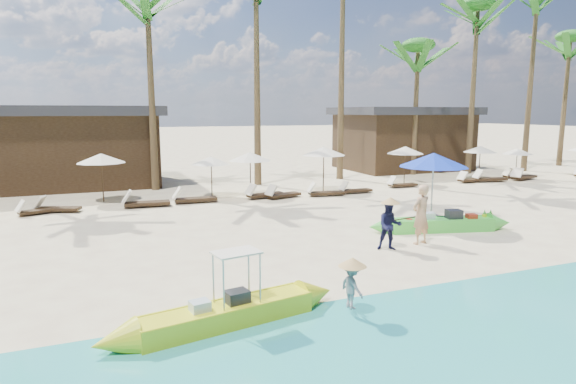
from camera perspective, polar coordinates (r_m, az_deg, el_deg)
name	(u,v)px	position (r m, az deg, el deg)	size (l,w,h in m)	color
ground	(342,260)	(13.34, 6.42, -8.02)	(240.00, 240.00, 0.00)	beige
wet_sand_strip	(474,340)	(9.53, 21.20, -16.00)	(240.00, 4.50, 0.01)	tan
green_canoe	(441,224)	(17.16, 17.67, -3.62)	(5.54, 1.72, 0.72)	#47D340
yellow_canoe	(227,313)	(9.46, -7.24, -14.09)	(5.41, 1.31, 1.41)	yellow
tourist	(421,214)	(15.17, 15.47, -2.58)	(0.67, 0.44, 1.84)	tan
vendor_green	(390,226)	(14.35, 11.95, -3.92)	(0.71, 0.55, 1.45)	#141537
vendor_yellow	(352,286)	(9.66, 7.59, -10.97)	(0.59, 0.34, 0.92)	gray
blue_umbrella	(434,160)	(17.56, 16.88, 3.65)	(2.40, 2.40, 2.59)	#99999E
lounger_3_right	(37,210)	(21.38, -27.62, -1.88)	(1.71, 1.02, 0.56)	#372616
resort_parasol_4	(101,158)	(22.93, -21.28, 3.75)	(2.11, 2.11, 2.18)	#372616
lounger_4_left	(56,207)	(21.50, -25.84, -1.66)	(1.81, 1.08, 0.59)	#372616
lounger_4_right	(144,202)	(21.26, -16.74, -1.15)	(2.00, 0.72, 0.67)	#372616
resort_parasol_5	(211,160)	(22.92, -9.10, 3.71)	(1.87, 1.87, 1.93)	#372616
lounger_5_left	(192,198)	(21.73, -11.26, -0.71)	(1.96, 0.69, 0.66)	#372616
resort_parasol_6	(250,156)	(22.95, -4.51, 4.22)	(2.05, 2.05, 2.11)	#372616
lounger_6_left	(263,194)	(22.49, -2.97, -0.21)	(1.95, 0.88, 0.64)	#372616
lounger_6_right	(282,194)	(22.48, -0.77, -0.24)	(1.85, 1.01, 0.60)	#372616
resort_parasol_7	(324,151)	(24.37, 4.26, 4.86)	(2.20, 2.20, 2.27)	#372616
lounger_7_left	(324,192)	(23.13, 4.25, 0.01)	(1.85, 0.85, 0.60)	#372616
lounger_7_right	(354,190)	(24.04, 7.84, 0.28)	(1.68, 0.56, 0.56)	#372616
resort_parasol_8	(405,150)	(27.56, 13.73, 4.84)	(2.04, 2.04, 2.10)	#372616
lounger_8_left	(401,184)	(26.40, 13.24, 0.93)	(1.65, 0.60, 0.55)	#372616
resort_parasol_9	(480,149)	(30.73, 21.84, 4.74)	(1.96, 1.96, 2.01)	#372616
lounger_9_left	(470,179)	(29.39, 20.78, 1.44)	(1.74, 0.56, 0.59)	#372616
lounger_9_right	(488,178)	(30.03, 22.64, 1.53)	(2.01, 0.99, 0.66)	#372616
resort_parasol_10	(517,151)	(31.82, 25.54, 4.37)	(1.80, 1.80, 1.85)	#372616
lounger_10_left	(516,175)	(32.18, 25.40, 1.79)	(1.83, 0.87, 0.60)	#372616
lounger_10_right	(523,176)	(31.72, 26.08, 1.69)	(2.06, 1.07, 0.67)	#372616
palm_3	(148,17)	(26.03, -16.28, 19.25)	(2.08, 2.08, 10.52)	brown
palm_4	(256,7)	(27.07, -3.80, 21.09)	(2.08, 2.08, 11.70)	brown
palm_6	(418,62)	(32.05, 15.11, 14.64)	(2.08, 2.08, 8.51)	brown
palm_7	(477,31)	(33.98, 21.45, 17.31)	(2.08, 2.08, 11.08)	brown
palm_8	(536,16)	(37.07, 27.33, 18.07)	(2.08, 2.08, 12.70)	brown
palm_9	(569,55)	(41.62, 30.34, 13.83)	(2.08, 2.08, 9.82)	brown
pavilion_west	(59,146)	(28.84, -25.55, 4.97)	(10.80, 6.60, 4.30)	#372616
pavilion_east	(402,138)	(35.05, 13.39, 6.29)	(8.80, 6.60, 4.30)	#372616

